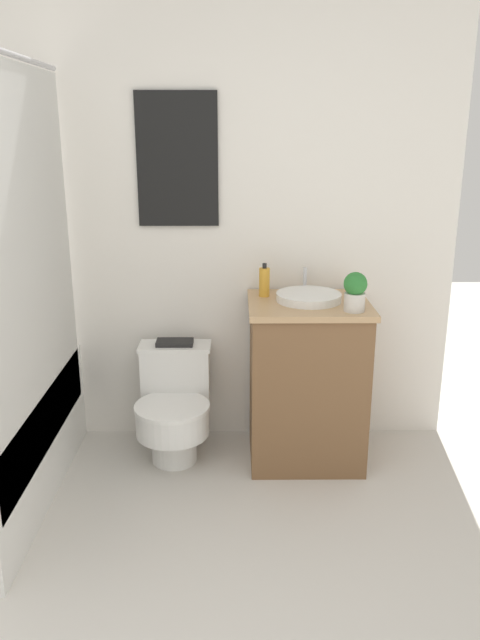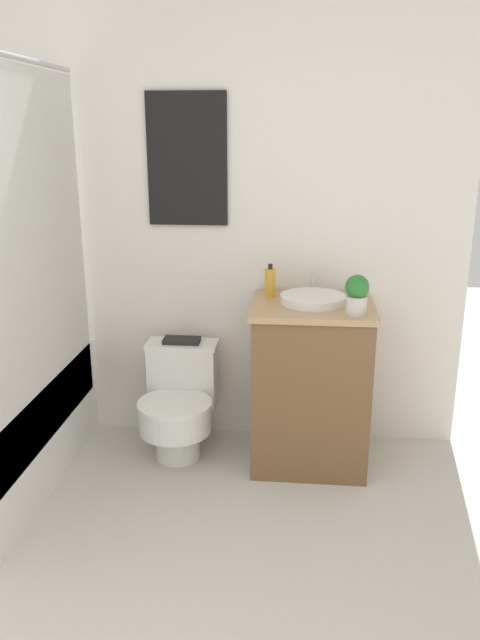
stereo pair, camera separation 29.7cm
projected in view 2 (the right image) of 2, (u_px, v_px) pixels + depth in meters
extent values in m
cube|color=white|center=(171.00, 215.00, 3.33)|extent=(3.15, 0.05, 2.50)
cube|color=black|center=(187.00, 160.00, 3.20)|extent=(0.42, 0.02, 0.67)
cube|color=beige|center=(187.00, 160.00, 3.20)|extent=(0.39, 0.01, 0.64)
cube|color=silver|center=(33.00, 267.00, 2.76)|extent=(0.01, 1.24, 1.68)
cylinder|color=#B7B7BC|center=(13.00, 56.00, 2.50)|extent=(0.02, 1.24, 0.02)
cylinder|color=white|center=(178.00, 441.00, 3.33)|extent=(0.24, 0.24, 0.18)
cylinder|color=white|center=(175.00, 418.00, 3.24)|extent=(0.38, 0.38, 0.14)
cylinder|color=white|center=(175.00, 404.00, 3.22)|extent=(0.39, 0.39, 0.02)
cube|color=white|center=(183.00, 375.00, 3.42)|extent=(0.37, 0.17, 0.34)
cube|color=white|center=(182.00, 344.00, 3.37)|extent=(0.38, 0.18, 0.02)
cube|color=brown|center=(310.00, 387.00, 3.22)|extent=(0.58, 0.50, 0.83)
cube|color=tan|center=(313.00, 307.00, 3.09)|extent=(0.61, 0.53, 0.03)
cylinder|color=white|center=(313.00, 299.00, 3.10)|extent=(0.33, 0.33, 0.04)
cylinder|color=silver|center=(313.00, 281.00, 3.27)|extent=(0.02, 0.02, 0.13)
cylinder|color=gold|center=(270.00, 283.00, 3.20)|extent=(0.06, 0.06, 0.15)
cylinder|color=black|center=(270.00, 266.00, 3.17)|extent=(0.02, 0.02, 0.02)
cylinder|color=beige|center=(356.00, 305.00, 2.90)|extent=(0.10, 0.10, 0.09)
sphere|color=#2D7A33|center=(357.00, 287.00, 2.87)|extent=(0.11, 0.11, 0.11)
cube|color=black|center=(182.00, 340.00, 3.36)|extent=(0.20, 0.10, 0.02)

